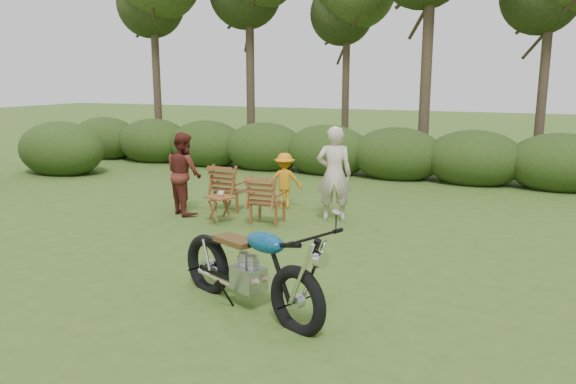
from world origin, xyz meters
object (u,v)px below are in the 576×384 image
at_px(motorcycle, 249,308).
at_px(child, 285,208).
at_px(cup, 221,194).
at_px(adult_a, 333,220).
at_px(lawn_chair_left, 232,210).
at_px(adult_b, 186,213).
at_px(lawn_chair_right, 268,223).
at_px(side_table, 220,210).

bearing_deg(motorcycle, child, 131.93).
distance_m(cup, adult_a, 2.22).
bearing_deg(adult_a, cup, 10.70).
distance_m(lawn_chair_left, adult_b, 0.96).
bearing_deg(lawn_chair_right, cup, 19.21).
bearing_deg(adult_a, motorcycle, 78.06).
xyz_separation_m(motorcycle, lawn_chair_right, (-1.49, 3.69, 0.00)).
xyz_separation_m(motorcycle, child, (-1.69, 4.98, 0.00)).
relative_size(side_table, adult_b, 0.31).
distance_m(side_table, child, 1.77).
bearing_deg(lawn_chair_right, adult_b, -3.74).
distance_m(lawn_chair_right, lawn_chair_left, 1.32).
bearing_deg(adult_b, lawn_chair_right, -149.17).
distance_m(adult_a, adult_b, 3.01).
bearing_deg(lawn_chair_left, cup, 110.44).
xyz_separation_m(side_table, cup, (0.02, 0.02, 0.31)).
height_order(lawn_chair_left, adult_b, adult_b).
height_order(adult_a, adult_b, adult_a).
bearing_deg(cup, motorcycle, -55.61).
relative_size(side_table, adult_a, 0.28).
bearing_deg(lawn_chair_right, lawn_chair_left, -33.09).
height_order(lawn_chair_right, lawn_chair_left, lawn_chair_left).
xyz_separation_m(adult_b, child, (1.65, 1.26, 0.00)).
distance_m(lawn_chair_right, side_table, 0.94).
relative_size(lawn_chair_right, side_table, 1.79).
bearing_deg(motorcycle, lawn_chair_left, 144.26).
bearing_deg(adult_a, side_table, 11.08).
xyz_separation_m(lawn_chair_right, child, (-0.20, 1.28, 0.00)).
xyz_separation_m(lawn_chair_left, side_table, (0.31, -1.02, 0.26)).
relative_size(lawn_chair_right, adult_b, 0.56).
xyz_separation_m(motorcycle, adult_b, (-3.34, 3.72, 0.00)).
height_order(motorcycle, lawn_chair_right, motorcycle).
height_order(adult_a, child, adult_a).
bearing_deg(cup, lawn_chair_left, 108.18).
bearing_deg(side_table, motorcycle, -55.23).
distance_m(motorcycle, child, 5.26).
height_order(motorcycle, cup, motorcycle).
bearing_deg(child, motorcycle, 89.76).
relative_size(motorcycle, adult_a, 1.28).
bearing_deg(adult_a, adult_b, -4.77).
bearing_deg(child, adult_b, 18.26).
bearing_deg(side_table, cup, 57.49).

